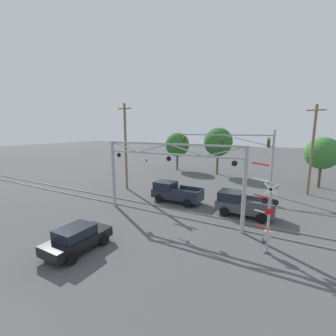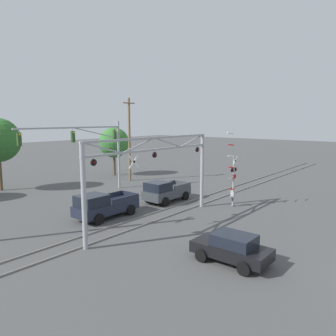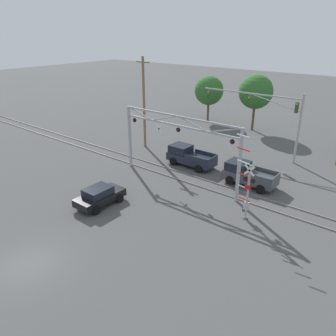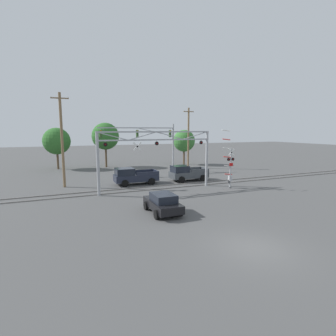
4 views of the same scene
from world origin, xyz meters
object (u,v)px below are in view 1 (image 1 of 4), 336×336
object	(u,v)px
crossing_gantry	(169,169)
background_tree_far_left_verge	(218,142)
background_tree_beyond_span	(322,153)
crossing_signal_mast	(267,217)
sedan_waiting	(77,238)
traffic_signal_span	(244,149)
background_tree_far_right_verge	(177,145)
pickup_truck_lead	(174,192)
utility_pole_right	(312,149)
utility_pole_left	(126,146)
pickup_truck_following	(242,204)

from	to	relation	value
crossing_gantry	background_tree_far_left_verge	world-z (taller)	background_tree_far_left_verge
crossing_gantry	background_tree_beyond_span	size ratio (longest dim) A/B	1.93
crossing_signal_mast	sedan_waiting	bearing A→B (deg)	-151.80
sedan_waiting	background_tree_far_left_verge	bearing A→B (deg)	89.38
traffic_signal_span	background_tree_far_right_verge	size ratio (longest dim) A/B	1.70
traffic_signal_span	pickup_truck_lead	xyz separation A→B (m)	(-5.14, -7.23, -3.98)
utility_pole_right	background_tree_far_right_verge	bearing A→B (deg)	160.62
pickup_truck_lead	utility_pole_left	size ratio (longest dim) A/B	0.49
crossing_gantry	sedan_waiting	xyz separation A→B (m)	(-2.19, -7.20, -3.22)
traffic_signal_span	pickup_truck_following	xyz separation A→B (m)	(1.44, -7.65, -3.98)
traffic_signal_span	background_tree_far_right_verge	world-z (taller)	traffic_signal_span
pickup_truck_following	background_tree_beyond_span	distance (m)	15.81
crossing_gantry	utility_pole_right	distance (m)	16.72
crossing_gantry	utility_pole_left	size ratio (longest dim) A/B	1.19
crossing_signal_mast	pickup_truck_lead	bearing A→B (deg)	147.33
background_tree_far_left_verge	sedan_waiting	bearing A→B (deg)	-90.62
crossing_gantry	utility_pole_left	xyz separation A→B (m)	(-8.78, 5.34, 1.19)
pickup_truck_following	crossing_signal_mast	bearing A→B (deg)	-65.69
pickup_truck_lead	utility_pole_right	bearing A→B (deg)	38.51
utility_pole_left	background_tree_far_right_verge	distance (m)	14.75
pickup_truck_following	background_tree_beyond_span	xyz separation A→B (m)	(6.49, 14.03, 3.32)
sedan_waiting	utility_pole_left	xyz separation A→B (m)	(-6.59, 12.55, 4.41)
traffic_signal_span	pickup_truck_lead	distance (m)	9.72
crossing_signal_mast	background_tree_beyond_span	distance (m)	19.91
utility_pole_left	background_tree_far_left_verge	size ratio (longest dim) A/B	1.36
crossing_signal_mast	utility_pole_left	distance (m)	18.16
traffic_signal_span	background_tree_far_left_verge	bearing A→B (deg)	123.61
background_tree_far_left_verge	background_tree_far_right_verge	size ratio (longest dim) A/B	1.13
traffic_signal_span	sedan_waiting	distance (m)	19.60
utility_pole_left	background_tree_beyond_span	distance (m)	23.73
crossing_gantry	utility_pole_right	world-z (taller)	utility_pole_right
background_tree_beyond_span	pickup_truck_following	bearing A→B (deg)	-114.82
traffic_signal_span	pickup_truck_lead	world-z (taller)	traffic_signal_span
utility_pole_right	background_tree_far_left_verge	bearing A→B (deg)	152.60
utility_pole_left	background_tree_beyond_span	size ratio (longest dim) A/B	1.62
pickup_truck_lead	pickup_truck_following	world-z (taller)	same
pickup_truck_lead	background_tree_far_right_verge	distance (m)	18.45
pickup_truck_following	background_tree_far_right_verge	bearing A→B (deg)	131.07
crossing_gantry	sedan_waiting	bearing A→B (deg)	-106.89
background_tree_far_left_verge	utility_pole_left	bearing A→B (deg)	-116.00
traffic_signal_span	sedan_waiting	bearing A→B (deg)	-107.94
crossing_signal_mast	background_tree_far_left_verge	size ratio (longest dim) A/B	0.84
utility_pole_left	crossing_gantry	bearing A→B (deg)	-31.32
pickup_truck_lead	utility_pole_left	bearing A→B (deg)	168.09
utility_pole_left	pickup_truck_following	bearing A→B (deg)	-8.05
crossing_signal_mast	background_tree_beyond_span	size ratio (longest dim) A/B	1.00
crossing_signal_mast	background_tree_far_left_verge	distance (m)	23.62
crossing_signal_mast	pickup_truck_following	world-z (taller)	crossing_signal_mast
crossing_gantry	utility_pole_right	size ratio (longest dim) A/B	1.24
sedan_waiting	background_tree_beyond_span	world-z (taller)	background_tree_beyond_span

